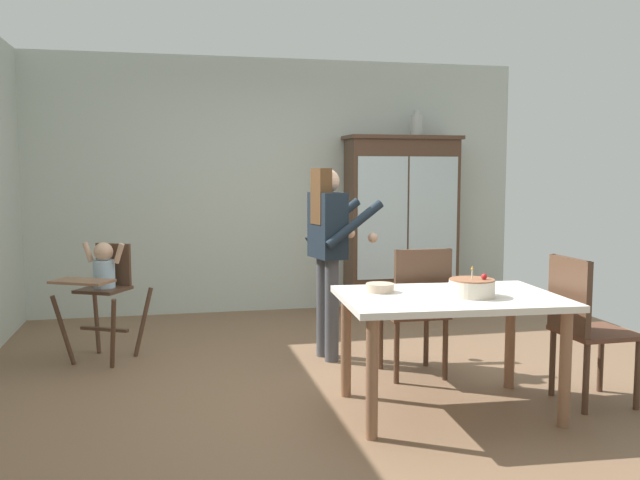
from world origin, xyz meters
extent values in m
plane|color=brown|center=(0.00, 0.00, 0.00)|extent=(6.24, 6.24, 0.00)
cube|color=beige|center=(0.00, 2.63, 1.35)|extent=(5.32, 0.06, 2.70)
cube|color=#4C3323|center=(1.31, 2.37, 0.92)|extent=(1.19, 0.42, 1.85)
cube|color=#4C3323|center=(1.31, 2.37, 1.87)|extent=(1.25, 0.48, 0.04)
cube|color=silver|center=(1.03, 2.15, 1.02)|extent=(0.54, 0.01, 1.29)
cube|color=silver|center=(1.59, 2.15, 1.02)|extent=(0.54, 0.01, 1.29)
cube|color=#4C3323|center=(1.31, 2.37, 1.02)|extent=(1.11, 0.36, 0.02)
cylinder|color=#B2B7B2|center=(1.47, 2.37, 2.00)|extent=(0.13, 0.13, 0.22)
cylinder|color=#B2B7B2|center=(1.47, 2.37, 2.13)|extent=(0.07, 0.07, 0.05)
cylinder|color=#4C3323|center=(-1.99, 0.81, 0.28)|extent=(0.18, 0.09, 0.56)
cylinder|color=#4C3323|center=(-1.60, 0.60, 0.28)|extent=(0.09, 0.18, 0.56)
cylinder|color=#4C3323|center=(-1.78, 1.20, 0.28)|extent=(0.09, 0.18, 0.56)
cylinder|color=#4C3323|center=(-1.39, 0.99, 0.28)|extent=(0.18, 0.09, 0.56)
cube|color=#4C3323|center=(-1.69, 0.90, 0.25)|extent=(0.39, 0.23, 0.02)
cube|color=#4C3323|center=(-1.69, 0.90, 0.57)|extent=(0.46, 0.46, 0.02)
cube|color=#4C3323|center=(-1.61, 1.04, 0.76)|extent=(0.28, 0.17, 0.34)
cube|color=brown|center=(-1.82, 0.66, 0.68)|extent=(0.50, 0.42, 0.02)
cylinder|color=#9EBCD1|center=(-1.68, 0.92, 0.70)|extent=(0.17, 0.17, 0.22)
sphere|color=tan|center=(-1.68, 0.92, 0.87)|extent=(0.15, 0.15, 0.15)
cylinder|color=tan|center=(-1.80, 0.98, 0.86)|extent=(0.11, 0.08, 0.17)
cylinder|color=tan|center=(-1.56, 0.85, 0.86)|extent=(0.11, 0.08, 0.17)
cylinder|color=#47474C|center=(0.08, 0.48, 0.41)|extent=(0.11, 0.11, 0.82)
cylinder|color=#47474C|center=(0.04, 0.65, 0.41)|extent=(0.11, 0.11, 0.82)
cube|color=#19232D|center=(0.06, 0.57, 1.08)|extent=(0.26, 0.39, 0.52)
cube|color=white|center=(0.16, 0.59, 1.08)|extent=(0.02, 0.06, 0.49)
sphere|color=tan|center=(0.06, 0.57, 1.43)|extent=(0.19, 0.19, 0.19)
cube|color=brown|center=(0.01, 0.56, 1.31)|extent=(0.14, 0.21, 0.44)
cylinder|color=#19232D|center=(0.24, 0.39, 1.10)|extent=(0.50, 0.16, 0.37)
sphere|color=tan|center=(0.39, 0.42, 0.99)|extent=(0.08, 0.08, 0.08)
cylinder|color=#19232D|center=(0.16, 0.79, 1.10)|extent=(0.50, 0.16, 0.37)
sphere|color=tan|center=(0.32, 0.82, 0.99)|extent=(0.08, 0.08, 0.08)
cube|color=silver|center=(0.53, -0.78, 0.72)|extent=(1.40, 1.01, 0.04)
cylinder|color=brown|center=(-0.08, -1.12, 0.35)|extent=(0.07, 0.07, 0.70)
cylinder|color=brown|center=(1.09, -1.19, 0.35)|extent=(0.07, 0.07, 0.70)
cylinder|color=brown|center=(-0.03, -0.36, 0.35)|extent=(0.07, 0.07, 0.70)
cylinder|color=brown|center=(1.13, -0.44, 0.35)|extent=(0.07, 0.07, 0.70)
cylinder|color=beige|center=(0.64, -0.85, 0.79)|extent=(0.28, 0.28, 0.10)
cylinder|color=#935B3D|center=(0.64, -0.85, 0.84)|extent=(0.27, 0.27, 0.01)
cylinder|color=#F2E5CC|center=(0.64, -0.85, 0.88)|extent=(0.01, 0.01, 0.06)
cone|color=yellow|center=(0.64, -0.85, 0.92)|extent=(0.02, 0.02, 0.02)
sphere|color=red|center=(0.70, -0.88, 0.87)|extent=(0.04, 0.04, 0.04)
cylinder|color=#C6AD93|center=(0.14, -0.58, 0.77)|extent=(0.18, 0.18, 0.05)
cylinder|color=#4C3323|center=(0.76, 0.19, 0.23)|extent=(0.04, 0.04, 0.45)
cylinder|color=#4C3323|center=(0.39, 0.19, 0.23)|extent=(0.04, 0.04, 0.45)
cylinder|color=#4C3323|center=(0.76, -0.18, 0.23)|extent=(0.04, 0.04, 0.45)
cylinder|color=#4C3323|center=(0.39, -0.18, 0.23)|extent=(0.04, 0.04, 0.45)
cube|color=brown|center=(0.58, 0.01, 0.47)|extent=(0.44, 0.44, 0.03)
cube|color=#4C3323|center=(0.58, -0.19, 0.72)|extent=(0.42, 0.04, 0.48)
cylinder|color=#4C3323|center=(0.77, -0.19, 0.72)|extent=(0.03, 0.03, 0.48)
cylinder|color=#4C3323|center=(0.39, -0.19, 0.72)|extent=(0.03, 0.03, 0.48)
cylinder|color=#4C3323|center=(1.71, -1.02, 0.23)|extent=(0.04, 0.04, 0.45)
cylinder|color=#4C3323|center=(1.70, -0.65, 0.23)|extent=(0.04, 0.04, 0.45)
cylinder|color=#4C3323|center=(1.34, -1.03, 0.23)|extent=(0.04, 0.04, 0.45)
cylinder|color=#4C3323|center=(1.33, -0.66, 0.23)|extent=(0.04, 0.04, 0.45)
cube|color=brown|center=(1.52, -0.84, 0.47)|extent=(0.45, 0.45, 0.03)
cube|color=#4C3323|center=(1.32, -0.84, 0.72)|extent=(0.05, 0.42, 0.48)
cylinder|color=#4C3323|center=(1.32, -1.03, 0.72)|extent=(0.03, 0.03, 0.48)
cylinder|color=#4C3323|center=(1.31, -0.65, 0.72)|extent=(0.03, 0.03, 0.48)
camera|label=1|loc=(-1.17, -4.69, 1.50)|focal=38.38mm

